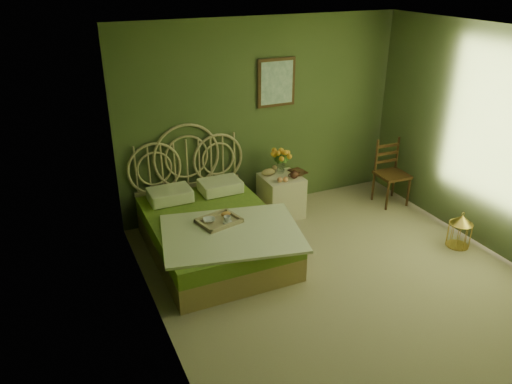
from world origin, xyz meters
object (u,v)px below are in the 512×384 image
bed (213,230)px  chair (389,168)px  birdcage (460,231)px  nightstand (281,191)px

bed → chair: (2.80, 0.29, 0.22)m
bed → birdcage: (2.80, -1.13, -0.09)m
nightstand → chair: 1.64m
bed → chair: bearing=5.9°
bed → chair: 2.82m
chair → bed: bearing=-171.1°
nightstand → chair: bearing=-9.3°
chair → birdcage: bearing=-86.9°
bed → chair: size_ratio=2.32×
bed → birdcage: 3.02m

